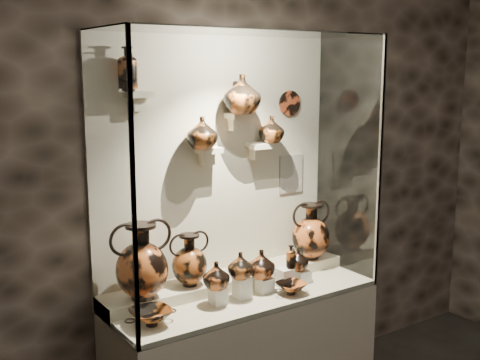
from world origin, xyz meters
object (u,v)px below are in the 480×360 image
Objects in this scene: amphora_left at (142,261)px; jug_c at (261,264)px; amphora_right at (311,231)px; kylix_right at (291,287)px; lekythos_tall at (128,66)px; ovoid_vase_c at (271,129)px; amphora_mid at (189,260)px; ovoid_vase_a at (202,133)px; jug_e at (298,260)px; lekythos_small at (291,255)px; ovoid_vase_b at (242,94)px; kylix_left at (151,315)px; jug_a at (216,275)px; jug_b at (240,265)px.

jug_c is at bearing -25.66° from amphora_left.
amphora_right is 1.72× the size of kylix_right.
lekythos_tall is 1.59× the size of ovoid_vase_c.
ovoid_vase_a is at bearing 34.79° from amphora_mid.
jug_e is at bearing -28.65° from ovoid_vase_a.
amphora_mid reaches higher than lekythos_small.
jug_e is at bearing -28.00° from ovoid_vase_b.
amphora_right is 2.71× the size of jug_e.
ovoid_vase_b is (0.40, 0.03, 0.98)m from amphora_mid.
kylix_left is at bearing -160.58° from kylix_right.
jug_c is 0.87m from ovoid_vase_c.
amphora_mid is 0.72m from jug_e.
jug_c is at bearing -158.32° from jug_e.
ovoid_vase_a is at bearing 169.55° from amphora_right.
amphora_mid is at bearing -166.05° from ovoid_vase_a.
amphora_right is 0.92m from jug_a.
kylix_left is at bearing 179.60° from jug_a.
kylix_left is at bearing -117.92° from amphora_left.
lekythos_tall is (-0.55, 0.29, 1.16)m from jug_b.
ovoid_vase_b reaches higher than jug_c.
lekythos_small is 0.70× the size of ovoid_vase_b.
amphora_left reaches higher than kylix_left.
amphora_left is 1.04m from jug_e.
jug_b is 0.71× the size of kylix_right.
amphora_mid is 1.19m from lekythos_tall.
ovoid_vase_b is (0.73, 0.06, 0.92)m from amphora_left.
lekythos_tall is (-0.72, 0.27, 1.20)m from jug_c.
kylix_left is (-1.07, -0.07, -0.10)m from jug_e.
lekythos_tall is at bearing 161.68° from jug_c.
jug_c is 1.42m from lekythos_tall.
ovoid_vase_b reaches higher than ovoid_vase_c.
kylix_right is (0.13, -0.13, -0.13)m from jug_c.
amphora_left is 2.27× the size of ovoid_vase_a.
lekythos_small is 0.87× the size of ovoid_vase_a.
ovoid_vase_b reaches higher than jug_e.
ovoid_vase_b reaches higher than ovoid_vase_a.
ovoid_vase_a reaches higher than jug_b.
lekythos_tall is (0.06, 0.33, 1.32)m from kylix_left.
amphora_left is 0.75m from jug_c.
jug_c is at bearing -83.28° from ovoid_vase_b.
amphora_right is 1.09m from ovoid_vase_a.
kylix_right is at bearing -62.20° from ovoid_vase_b.
ovoid_vase_a is at bearing 140.78° from jug_c.
jug_b is at bearing -169.75° from jug_c.
jug_b is 1.12× the size of jug_e.
amphora_left reaches higher than jug_b.
lekythos_small is (0.61, -0.21, -0.03)m from amphora_mid.
ovoid_vase_a is at bearing -25.32° from lekythos_tall.
kylix_left is 1.42m from ovoid_vase_b.
lekythos_small is (0.21, -0.02, 0.03)m from jug_c.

